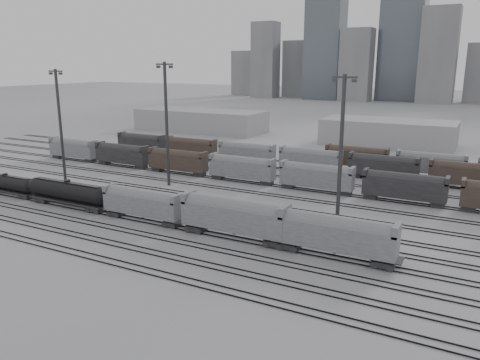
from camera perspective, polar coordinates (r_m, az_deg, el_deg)
The scene contains 17 objects.
ground at distance 71.95m, azimuth -5.28°, elevation -6.55°, with size 900.00×900.00×0.00m, color silver.
tracks at distance 86.30m, azimuth 1.06°, elevation -2.91°, with size 220.00×71.50×0.16m.
tank_car_a at distance 102.86m, azimuth -26.62°, elevation -0.33°, with size 16.52×2.75×4.08m.
tank_car_b at distance 89.66m, azimuth -20.21°, elevation -1.37°, with size 19.26×3.21×4.76m.
hopper_car_a at distance 78.03m, azimuth -11.80°, elevation -2.66°, with size 14.55×2.89×5.20m.
hopper_car_b at distance 68.64m, azimuth -0.70°, elevation -4.26°, with size 16.69×3.32×5.97m.
hopper_car_c at distance 63.24m, azimuth 11.60°, elevation -6.32°, with size 16.05×3.19×5.74m.
light_mast_a at distance 109.18m, azimuth -21.08°, elevation 6.56°, with size 3.86×0.62×24.11m.
light_mast_b at distance 98.32m, azimuth -8.94°, elevation 7.05°, with size 4.09×0.65×25.58m.
light_mast_c at distance 72.47m, azimuth 12.20°, elevation 3.68°, with size 3.80×0.61×23.75m.
bg_string_near at distance 95.58m, azimuth 9.30°, elevation 0.27°, with size 151.00×3.00×5.60m.
bg_string_mid at distance 108.31m, azimuth 17.06°, elevation 1.46°, with size 151.00×3.00×5.60m.
bg_string_far at distance 114.45m, azimuth 26.45°, elevation 1.24°, with size 66.00×3.00×5.60m.
warehouse_left at distance 180.99m, azimuth -4.87°, elevation 7.25°, with size 50.00×18.00×8.00m, color #A2A2A4.
warehouse_mid at distance 155.10m, azimuth 17.59°, elevation 5.51°, with size 40.00×18.00×8.00m, color #A2A2A4.
skyline at distance 337.38m, azimuth 24.18°, elevation 14.46°, with size 316.00×22.40×95.00m.
crane_left at distance 368.59m, azimuth 18.42°, elevation 18.36°, with size 42.00×1.80×100.00m.
Camera 1 is at (37.15, -56.22, 25.23)m, focal length 35.00 mm.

